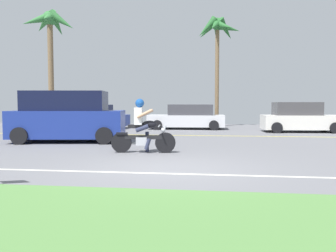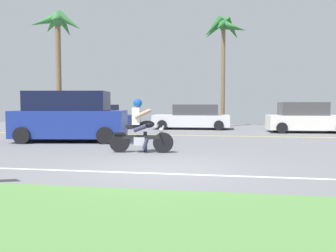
{
  "view_description": "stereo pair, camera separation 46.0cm",
  "coord_description": "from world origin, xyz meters",
  "px_view_note": "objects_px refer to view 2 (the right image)",
  "views": [
    {
      "loc": [
        1.12,
        -8.14,
        1.53
      ],
      "look_at": [
        -0.56,
        4.5,
        0.71
      ],
      "focal_mm": 38.19,
      "sensor_mm": 36.0,
      "label": 1
    },
    {
      "loc": [
        1.57,
        -8.07,
        1.53
      ],
      "look_at": [
        -0.56,
        4.5,
        0.71
      ],
      "focal_mm": 38.19,
      "sensor_mm": 36.0,
      "label": 2
    }
  ],
  "objects_px": {
    "parked_car_2": "(306,118)",
    "motorcyclist": "(141,130)",
    "parked_car_0": "(99,117)",
    "palm_tree_0": "(57,30)",
    "palm_tree_1": "(224,33)",
    "suv_nearby": "(69,117)",
    "parked_car_1": "(193,117)",
    "motorcyclist_distant": "(28,123)"
  },
  "relations": [
    {
      "from": "palm_tree_0",
      "to": "palm_tree_1",
      "type": "xyz_separation_m",
      "value": [
        11.52,
        -0.42,
        -0.64
      ]
    },
    {
      "from": "parked_car_2",
      "to": "motorcyclist_distant",
      "type": "height_order",
      "value": "parked_car_2"
    },
    {
      "from": "suv_nearby",
      "to": "motorcyclist_distant",
      "type": "bearing_deg",
      "value": 141.23
    },
    {
      "from": "suv_nearby",
      "to": "parked_car_1",
      "type": "bearing_deg",
      "value": 61.26
    },
    {
      "from": "parked_car_2",
      "to": "palm_tree_1",
      "type": "relative_size",
      "value": 0.58
    },
    {
      "from": "palm_tree_1",
      "to": "motorcyclist",
      "type": "bearing_deg",
      "value": -100.47
    },
    {
      "from": "motorcyclist_distant",
      "to": "palm_tree_0",
      "type": "bearing_deg",
      "value": 105.62
    },
    {
      "from": "parked_car_1",
      "to": "motorcyclist_distant",
      "type": "xyz_separation_m",
      "value": [
        -7.68,
        -4.81,
        -0.11
      ]
    },
    {
      "from": "suv_nearby",
      "to": "parked_car_0",
      "type": "bearing_deg",
      "value": 101.82
    },
    {
      "from": "parked_car_0",
      "to": "palm_tree_0",
      "type": "distance_m",
      "value": 7.66
    },
    {
      "from": "motorcyclist",
      "to": "motorcyclist_distant",
      "type": "relative_size",
      "value": 1.35
    },
    {
      "from": "motorcyclist_distant",
      "to": "palm_tree_1",
      "type": "bearing_deg",
      "value": 36.8
    },
    {
      "from": "palm_tree_0",
      "to": "motorcyclist_distant",
      "type": "bearing_deg",
      "value": -74.38
    },
    {
      "from": "parked_car_0",
      "to": "palm_tree_0",
      "type": "bearing_deg",
      "value": 146.12
    },
    {
      "from": "parked_car_0",
      "to": "parked_car_2",
      "type": "distance_m",
      "value": 11.92
    },
    {
      "from": "motorcyclist_distant",
      "to": "motorcyclist",
      "type": "bearing_deg",
      "value": -37.88
    },
    {
      "from": "parked_car_1",
      "to": "palm_tree_1",
      "type": "bearing_deg",
      "value": 52.12
    },
    {
      "from": "parked_car_0",
      "to": "parked_car_2",
      "type": "xyz_separation_m",
      "value": [
        11.84,
        -1.46,
        0.06
      ]
    },
    {
      "from": "suv_nearby",
      "to": "motorcyclist_distant",
      "type": "relative_size",
      "value": 3.17
    },
    {
      "from": "parked_car_0",
      "to": "suv_nearby",
      "type": "bearing_deg",
      "value": -78.18
    },
    {
      "from": "motorcyclist",
      "to": "parked_car_0",
      "type": "relative_size",
      "value": 0.48
    },
    {
      "from": "parked_car_2",
      "to": "motorcyclist_distant",
      "type": "bearing_deg",
      "value": -166.39
    },
    {
      "from": "parked_car_2",
      "to": "motorcyclist",
      "type": "bearing_deg",
      "value": -126.87
    },
    {
      "from": "suv_nearby",
      "to": "parked_car_0",
      "type": "height_order",
      "value": "suv_nearby"
    },
    {
      "from": "motorcyclist",
      "to": "palm_tree_1",
      "type": "relative_size",
      "value": 0.28
    },
    {
      "from": "parked_car_0",
      "to": "parked_car_1",
      "type": "bearing_deg",
      "value": 0.21
    },
    {
      "from": "parked_car_0",
      "to": "parked_car_2",
      "type": "relative_size",
      "value": 1.0
    },
    {
      "from": "parked_car_0",
      "to": "motorcyclist_distant",
      "type": "xyz_separation_m",
      "value": [
        -1.91,
        -4.79,
        -0.1
      ]
    },
    {
      "from": "suv_nearby",
      "to": "palm_tree_1",
      "type": "bearing_deg",
      "value": 59.01
    },
    {
      "from": "parked_car_0",
      "to": "motorcyclist",
      "type": "bearing_deg",
      "value": -63.28
    },
    {
      "from": "parked_car_0",
      "to": "parked_car_1",
      "type": "distance_m",
      "value": 5.77
    },
    {
      "from": "parked_car_0",
      "to": "motorcyclist_distant",
      "type": "bearing_deg",
      "value": -111.77
    },
    {
      "from": "parked_car_0",
      "to": "palm_tree_0",
      "type": "height_order",
      "value": "palm_tree_0"
    },
    {
      "from": "suv_nearby",
      "to": "palm_tree_0",
      "type": "bearing_deg",
      "value": 118.53
    },
    {
      "from": "motorcyclist",
      "to": "parked_car_1",
      "type": "distance_m",
      "value": 10.35
    },
    {
      "from": "parked_car_1",
      "to": "parked_car_2",
      "type": "xyz_separation_m",
      "value": [
        6.06,
        -1.48,
        0.05
      ]
    },
    {
      "from": "suv_nearby",
      "to": "parked_car_2",
      "type": "relative_size",
      "value": 1.14
    },
    {
      "from": "palm_tree_1",
      "to": "motorcyclist_distant",
      "type": "xyz_separation_m",
      "value": [
        -9.43,
        -7.05,
        -5.42
      ]
    },
    {
      "from": "suv_nearby",
      "to": "parked_car_0",
      "type": "distance_m",
      "value": 7.77
    },
    {
      "from": "parked_car_1",
      "to": "palm_tree_1",
      "type": "distance_m",
      "value": 6.02
    },
    {
      "from": "suv_nearby",
      "to": "parked_car_0",
      "type": "relative_size",
      "value": 1.14
    },
    {
      "from": "suv_nearby",
      "to": "parked_car_1",
      "type": "distance_m",
      "value": 8.7
    }
  ]
}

